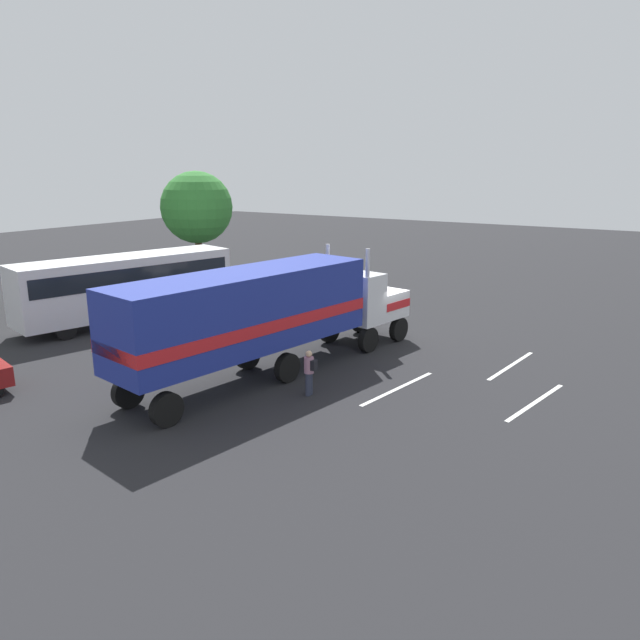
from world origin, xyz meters
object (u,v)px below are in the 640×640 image
Objects in this scene: person_bystander at (309,371)px; tree_center at (197,208)px; parked_bus at (127,282)px; semi_truck at (268,311)px.

tree_center is (12.16, 16.78, 4.33)m from person_bystander.
semi_truck is at bearing -103.27° from parked_bus.
semi_truck is at bearing 69.08° from person_bystander.
tree_center is (11.20, 14.27, 2.70)m from semi_truck.
tree_center is (8.59, 3.21, 3.16)m from parked_bus.
semi_truck reaches higher than parked_bus.
parked_bus is at bearing 75.27° from person_bystander.
semi_truck is 8.82× the size of person_bystander.
parked_bus is (2.61, 11.06, -0.46)m from semi_truck.
person_bystander is 0.22× the size of tree_center.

